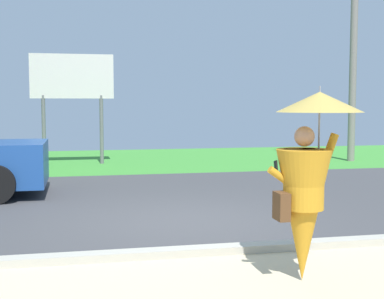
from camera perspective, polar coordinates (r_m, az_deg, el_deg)
ground_plane at (r=11.87m, az=-3.55°, el=-4.77°), size 40.00×22.00×0.20m
monk_pedestrian at (r=5.98m, az=12.04°, el=-3.57°), size 1.04×0.94×2.13m
utility_pole at (r=19.04m, az=16.73°, el=10.57°), size 1.80×0.24×7.43m
roadside_billboard at (r=17.57m, az=-12.57°, el=6.75°), size 2.60×0.12×3.50m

